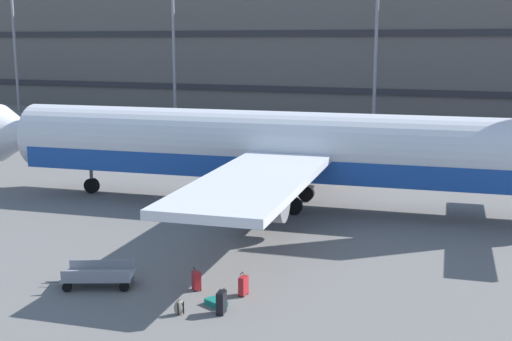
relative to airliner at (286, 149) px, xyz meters
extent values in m
plane|color=slate|center=(-3.70, 1.83, -3.23)|extent=(600.00, 600.00, 0.00)
cube|color=#605B56|center=(-3.70, 51.04, 6.67)|extent=(163.30, 17.12, 19.80)
cube|color=#2D2D33|center=(-3.70, 42.38, 0.07)|extent=(161.66, 0.24, 0.70)
cube|color=#2D2D33|center=(-3.70, 42.38, 6.67)|extent=(161.66, 0.24, 0.70)
cylinder|color=silver|center=(-0.41, -0.04, 0.18)|extent=(30.84, 6.40, 3.74)
cube|color=#19479E|center=(-0.41, -0.04, -0.85)|extent=(29.61, 6.22, 1.20)
cone|color=silver|center=(-16.69, -1.46, 0.18)|extent=(3.29, 3.80, 3.55)
cube|color=silver|center=(1.31, -8.22, -0.10)|extent=(5.51, 13.20, 0.36)
cube|color=silver|center=(-0.14, 8.32, -0.10)|extent=(5.51, 13.20, 0.36)
cylinder|color=#9E9EA3|center=(0.61, -5.95, -1.43)|extent=(2.84, 2.28, 2.06)
cylinder|color=#9E9EA3|center=(-0.43, 5.97, -1.43)|extent=(2.84, 2.28, 2.06)
cylinder|color=black|center=(-12.00, -1.05, -2.78)|extent=(0.93, 0.43, 0.90)
cylinder|color=slate|center=(-12.00, -1.05, -2.01)|extent=(0.20, 0.20, 1.54)
cylinder|color=black|center=(0.95, -1.51, -2.78)|extent=(0.93, 0.43, 0.90)
cylinder|color=slate|center=(0.95, -1.51, -2.01)|extent=(0.20, 0.20, 1.54)
cylinder|color=black|center=(0.68, 1.65, -2.78)|extent=(0.93, 0.43, 0.90)
cylinder|color=slate|center=(0.68, 1.65, -2.01)|extent=(0.20, 0.20, 1.54)
cylinder|color=gray|center=(-48.96, 35.94, 6.13)|extent=(0.36, 0.36, 18.72)
cylinder|color=gray|center=(-25.96, 35.94, 6.13)|extent=(0.36, 0.36, 18.72)
cylinder|color=gray|center=(-2.34, 35.94, 5.94)|extent=(0.36, 0.36, 18.34)
cube|color=#B21E23|center=(0.98, -13.19, -2.85)|extent=(0.44, 0.44, 0.66)
cylinder|color=#333338|center=(0.85, -13.17, -2.45)|extent=(0.02, 0.02, 0.14)
cylinder|color=#333338|center=(1.00, -13.31, -2.45)|extent=(0.02, 0.02, 0.14)
cube|color=black|center=(0.93, -13.24, -2.38)|extent=(0.16, 0.16, 0.02)
cylinder|color=black|center=(0.95, -13.01, -3.21)|extent=(0.05, 0.05, 0.05)
cylinder|color=black|center=(1.16, -13.22, -3.21)|extent=(0.05, 0.05, 0.05)
cylinder|color=black|center=(0.80, -13.16, -3.21)|extent=(0.05, 0.05, 0.05)
cylinder|color=black|center=(1.01, -13.36, -3.21)|extent=(0.05, 0.05, 0.05)
cube|color=#B21E23|center=(2.79, -13.05, -2.85)|extent=(0.25, 0.44, 0.66)
cylinder|color=#333338|center=(2.73, -12.93, -2.46)|extent=(0.02, 0.02, 0.12)
cylinder|color=#333338|center=(2.71, -13.16, -2.46)|extent=(0.02, 0.02, 0.12)
cube|color=black|center=(2.72, -13.04, -2.40)|extent=(0.04, 0.23, 0.02)
cylinder|color=black|center=(2.89, -12.89, -3.21)|extent=(0.05, 0.02, 0.05)
cylinder|color=black|center=(2.86, -13.22, -3.21)|extent=(0.05, 0.02, 0.05)
cylinder|color=black|center=(2.72, -12.87, -3.21)|extent=(0.05, 0.02, 0.05)
cylinder|color=black|center=(2.69, -13.21, -3.21)|extent=(0.05, 0.02, 0.05)
cube|color=black|center=(2.72, -14.84, -2.82)|extent=(0.31, 0.49, 0.73)
cylinder|color=#333338|center=(2.81, -14.95, -2.41)|extent=(0.02, 0.02, 0.09)
cylinder|color=#333338|center=(2.78, -14.70, -2.41)|extent=(0.02, 0.02, 0.09)
cube|color=black|center=(2.80, -14.83, -2.36)|extent=(0.05, 0.26, 0.02)
cylinder|color=black|center=(2.64, -15.03, -3.21)|extent=(0.05, 0.03, 0.05)
cylinder|color=black|center=(2.60, -14.66, -3.21)|extent=(0.05, 0.03, 0.05)
cylinder|color=black|center=(2.84, -15.01, -3.21)|extent=(0.05, 0.03, 0.05)
cylinder|color=black|center=(2.80, -14.64, -3.21)|extent=(0.05, 0.03, 0.05)
cube|color=#147266|center=(2.26, -14.26, -3.13)|extent=(0.90, 0.72, 0.21)
cube|color=black|center=(1.89, -14.09, -3.13)|extent=(0.12, 0.21, 0.02)
ellipsoid|color=gray|center=(1.44, -15.43, -2.98)|extent=(0.40, 0.45, 0.51)
ellipsoid|color=gray|center=(1.34, -15.37, -3.05)|extent=(0.23, 0.28, 0.23)
torus|color=black|center=(1.47, -15.44, -2.71)|extent=(0.05, 0.08, 0.08)
cube|color=black|center=(1.47, -15.57, -2.98)|extent=(0.04, 0.04, 0.44)
cube|color=black|center=(1.58, -15.39, -2.98)|extent=(0.04, 0.04, 0.44)
cube|color=gray|center=(-2.60, -14.15, -2.81)|extent=(2.90, 2.18, 0.12)
cylinder|color=#4C4C51|center=(-4.13, -14.77, -3.05)|extent=(0.67, 0.31, 0.05)
cube|color=gray|center=(-2.37, -14.73, -2.61)|extent=(2.31, 0.96, 0.40)
cube|color=gray|center=(-2.83, -13.58, -2.61)|extent=(2.31, 0.96, 0.40)
cylinder|color=black|center=(-3.36, -15.06, -3.05)|extent=(0.37, 0.23, 0.36)
cylinder|color=black|center=(-3.77, -14.03, -3.05)|extent=(0.37, 0.23, 0.36)
cylinder|color=black|center=(-1.43, -14.28, -3.05)|extent=(0.37, 0.23, 0.36)
cylinder|color=black|center=(-1.84, -13.25, -3.05)|extent=(0.37, 0.23, 0.36)
camera|label=1|loc=(11.43, -34.09, 5.80)|focal=46.80mm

